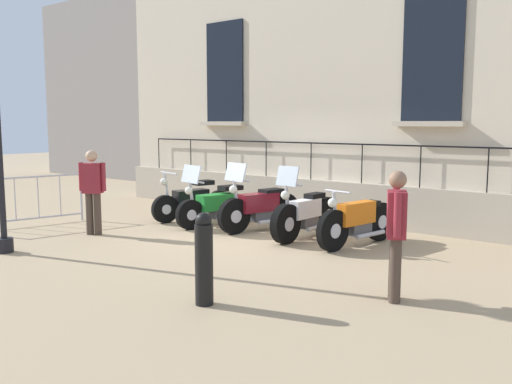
# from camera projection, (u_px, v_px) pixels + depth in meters

# --- Properties ---
(ground_plane) EXTENTS (60.00, 60.00, 0.00)m
(ground_plane) POSITION_uv_depth(u_px,v_px,m) (251.00, 234.00, 10.71)
(ground_plane) COLOR tan
(building_facade) EXTENTS (0.82, 11.92, 8.86)m
(building_facade) POSITION_uv_depth(u_px,v_px,m) (323.00, 24.00, 12.11)
(building_facade) COLOR beige
(building_facade) RESTS_ON ground_plane
(motorcycle_black) EXTENTS (1.94, 0.84, 1.09)m
(motorcycle_black) POSITION_uv_depth(u_px,v_px,m) (192.00, 201.00, 12.18)
(motorcycle_black) COLOR black
(motorcycle_black) RESTS_ON ground_plane
(motorcycle_green) EXTENTS (2.00, 0.86, 1.30)m
(motorcycle_green) POSITION_uv_depth(u_px,v_px,m) (218.00, 205.00, 11.47)
(motorcycle_green) COLOR black
(motorcycle_green) RESTS_ON ground_plane
(motorcycle_maroon) EXTENTS (1.94, 0.85, 1.38)m
(motorcycle_maroon) POSITION_uv_depth(u_px,v_px,m) (259.00, 208.00, 10.98)
(motorcycle_maroon) COLOR black
(motorcycle_maroon) RESTS_ON ground_plane
(motorcycle_white) EXTENTS (1.97, 0.54, 1.38)m
(motorcycle_white) POSITION_uv_depth(u_px,v_px,m) (306.00, 215.00, 10.22)
(motorcycle_white) COLOR black
(motorcycle_white) RESTS_ON ground_plane
(motorcycle_orange) EXTENTS (1.99, 0.63, 1.02)m
(motorcycle_orange) POSITION_uv_depth(u_px,v_px,m) (357.00, 221.00, 9.59)
(motorcycle_orange) COLOR black
(motorcycle_orange) RESTS_ON ground_plane
(crowd_barrier) EXTENTS (2.30, 0.57, 1.05)m
(crowd_barrier) POSITION_uv_depth(u_px,v_px,m) (27.00, 199.00, 11.42)
(crowd_barrier) COLOR #B7B7BF
(crowd_barrier) RESTS_ON ground_plane
(bollard) EXTENTS (0.22, 0.22, 1.11)m
(bollard) POSITION_uv_depth(u_px,v_px,m) (204.00, 259.00, 6.47)
(bollard) COLOR black
(bollard) RESTS_ON ground_plane
(pedestrian_standing) EXTENTS (0.38, 0.46, 1.63)m
(pedestrian_standing) POSITION_uv_depth(u_px,v_px,m) (93.00, 187.00, 10.50)
(pedestrian_standing) COLOR #47382D
(pedestrian_standing) RESTS_ON ground_plane
(pedestrian_walking) EXTENTS (0.48, 0.36, 1.58)m
(pedestrian_walking) POSITION_uv_depth(u_px,v_px,m) (396.00, 229.00, 6.57)
(pedestrian_walking) COLOR #47382D
(pedestrian_walking) RESTS_ON ground_plane
(distant_building) EXTENTS (3.63, 6.18, 6.93)m
(distant_building) POSITION_uv_depth(u_px,v_px,m) (127.00, 91.00, 22.87)
(distant_building) COLOR gray
(distant_building) RESTS_ON ground_plane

